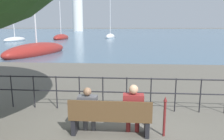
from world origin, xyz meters
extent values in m
plane|color=#605B51|center=(0.00, 0.00, 0.00)|extent=(1000.00, 1000.00, 0.00)
cube|color=slate|center=(0.00, 160.28, 0.00)|extent=(600.00, 300.00, 0.01)
cube|color=brown|center=(0.00, 0.00, 0.42)|extent=(1.94, 0.45, 0.05)
cube|color=brown|center=(0.00, -0.21, 0.68)|extent=(1.94, 0.04, 0.45)
cube|color=black|center=(-0.87, 0.00, 0.20)|extent=(0.10, 0.41, 0.40)
cube|color=black|center=(0.87, 0.00, 0.20)|extent=(0.10, 0.41, 0.40)
cylinder|color=#4C4C51|center=(-0.64, 0.16, 0.23)|extent=(0.11, 0.11, 0.45)
cylinder|color=#4C4C51|center=(-0.44, 0.16, 0.23)|extent=(0.11, 0.11, 0.45)
cube|color=#4C4C51|center=(-0.54, 0.07, 0.50)|extent=(0.39, 0.26, 0.14)
cube|color=#4C4C51|center=(-0.54, -0.02, 0.70)|extent=(0.46, 0.24, 0.50)
sphere|color=#846047|center=(-0.54, -0.02, 1.06)|extent=(0.19, 0.19, 0.19)
cylinder|color=maroon|center=(0.43, 0.16, 0.23)|extent=(0.11, 0.11, 0.45)
cylinder|color=maroon|center=(0.65, 0.16, 0.23)|extent=(0.11, 0.11, 0.45)
cube|color=maroon|center=(0.54, 0.07, 0.50)|extent=(0.41, 0.26, 0.14)
cube|color=maroon|center=(0.54, -0.02, 0.73)|extent=(0.48, 0.24, 0.57)
sphere|color=tan|center=(0.54, -0.02, 1.14)|extent=(0.22, 0.22, 0.22)
cylinder|color=black|center=(-3.31, 1.56, 0.53)|extent=(0.04, 0.04, 1.05)
cylinder|color=black|center=(-2.57, 1.56, 0.53)|extent=(0.04, 0.04, 1.05)
cylinder|color=black|center=(-1.84, 1.56, 0.53)|extent=(0.04, 0.04, 1.05)
cylinder|color=black|center=(-1.10, 1.56, 0.53)|extent=(0.04, 0.04, 1.05)
cylinder|color=black|center=(-0.37, 1.56, 0.53)|extent=(0.04, 0.04, 1.05)
cylinder|color=black|center=(0.37, 1.56, 0.53)|extent=(0.04, 0.04, 1.05)
cylinder|color=black|center=(1.10, 1.56, 0.53)|extent=(0.04, 0.04, 1.05)
cylinder|color=black|center=(1.84, 1.56, 0.53)|extent=(0.04, 0.04, 1.05)
cylinder|color=black|center=(2.57, 1.56, 0.53)|extent=(0.04, 0.04, 1.05)
cylinder|color=black|center=(0.00, 1.56, 1.02)|extent=(11.03, 0.04, 0.04)
cylinder|color=black|center=(0.00, 1.56, 0.58)|extent=(11.03, 0.04, 0.04)
cylinder|color=maroon|center=(1.28, -0.01, 0.43)|extent=(0.06, 0.06, 0.86)
cone|color=maroon|center=(1.28, -0.01, 0.92)|extent=(0.09, 0.09, 0.12)
ellipsoid|color=white|center=(-4.05, 46.12, 0.29)|extent=(2.51, 5.33, 1.45)
cylinder|color=silver|center=(-4.05, 46.12, 5.34)|extent=(0.14, 0.14, 9.22)
ellipsoid|color=maroon|center=(-13.90, 40.37, 0.31)|extent=(2.51, 7.23, 1.54)
cylinder|color=silver|center=(-13.90, 40.37, 4.22)|extent=(0.14, 0.14, 6.90)
ellipsoid|color=white|center=(-20.62, 34.04, 0.21)|extent=(2.36, 6.46, 1.06)
cylinder|color=silver|center=(-20.62, 34.04, 5.07)|extent=(0.14, 0.14, 9.08)
ellipsoid|color=maroon|center=(-8.28, 15.08, 0.31)|extent=(4.28, 8.83, 1.56)
cylinder|color=white|center=(-29.18, 120.90, 10.16)|extent=(5.83, 5.83, 20.33)
camera|label=1|loc=(0.43, -4.89, 2.55)|focal=35.00mm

